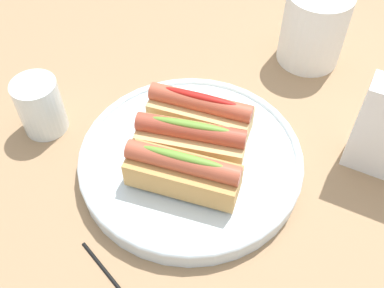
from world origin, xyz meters
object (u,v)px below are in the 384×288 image
at_px(hotdog_front, 183,172).
at_px(paper_towel_roll, 314,28).
at_px(hotdog_side, 200,112).
at_px(water_glass, 41,108).
at_px(serving_bowl, 192,159).
at_px(hotdog_back, 192,140).

xyz_separation_m(hotdog_front, paper_towel_roll, (0.08, 0.37, 0.01)).
bearing_deg(paper_towel_roll, hotdog_side, -111.83).
relative_size(hotdog_side, water_glass, 1.70).
distance_m(hotdog_side, water_glass, 0.24).
xyz_separation_m(serving_bowl, hotdog_side, (-0.01, 0.05, 0.04)).
bearing_deg(hotdog_back, paper_towel_roll, 73.41).
distance_m(hotdog_front, hotdog_side, 0.11).
bearing_deg(water_glass, hotdog_back, 4.13).
bearing_deg(hotdog_back, hotdog_front, -79.01).
height_order(serving_bowl, water_glass, water_glass).
xyz_separation_m(water_glass, paper_towel_roll, (0.34, 0.33, 0.02)).
bearing_deg(hotdog_front, water_glass, 171.83).
xyz_separation_m(hotdog_front, hotdog_side, (-0.02, 0.11, 0.00)).
height_order(serving_bowl, hotdog_back, hotdog_back).
bearing_deg(hotdog_front, hotdog_side, 100.99).
distance_m(water_glass, paper_towel_roll, 0.47).
bearing_deg(water_glass, hotdog_side, 17.09).
relative_size(hotdog_front, hotdog_back, 0.99).
height_order(serving_bowl, paper_towel_roll, paper_towel_roll).
height_order(hotdog_front, hotdog_back, same).
bearing_deg(water_glass, paper_towel_roll, 44.46).
height_order(hotdog_front, hotdog_side, same).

